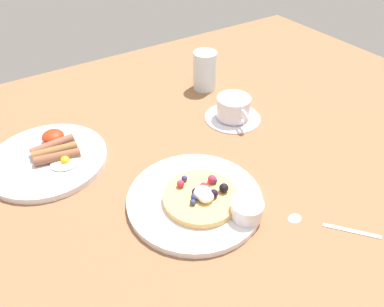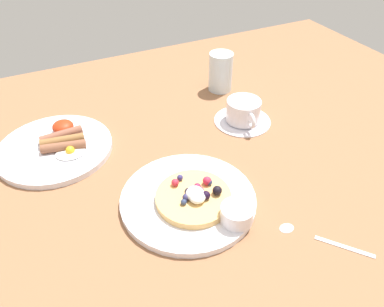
{
  "view_description": "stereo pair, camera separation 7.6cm",
  "coord_description": "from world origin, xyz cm",
  "px_view_note": "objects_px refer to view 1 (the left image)",
  "views": [
    {
      "loc": [
        -28.54,
        -49.22,
        53.1
      ],
      "look_at": [
        4.58,
        1.44,
        4.0
      ],
      "focal_mm": 34.54,
      "sensor_mm": 36.0,
      "label": 1
    },
    {
      "loc": [
        -21.9,
        -52.98,
        53.1
      ],
      "look_at": [
        4.58,
        1.44,
        4.0
      ],
      "focal_mm": 34.54,
      "sensor_mm": 36.0,
      "label": 2
    }
  ],
  "objects_px": {
    "syrup_ramekin": "(247,209)",
    "coffee_saucer": "(233,117)",
    "teaspoon": "(317,223)",
    "pancake_plate": "(195,200)",
    "breakfast_plate": "(48,160)",
    "coffee_cup": "(234,107)",
    "water_glass": "(205,71)"
  },
  "relations": [
    {
      "from": "teaspoon",
      "to": "pancake_plate",
      "type": "bearing_deg",
      "value": 133.29
    },
    {
      "from": "pancake_plate",
      "to": "breakfast_plate",
      "type": "distance_m",
      "value": 0.35
    },
    {
      "from": "pancake_plate",
      "to": "coffee_saucer",
      "type": "xyz_separation_m",
      "value": [
        0.25,
        0.19,
        -0.0
      ]
    },
    {
      "from": "teaspoon",
      "to": "breakfast_plate",
      "type": "bearing_deg",
      "value": 129.14
    },
    {
      "from": "coffee_cup",
      "to": "water_glass",
      "type": "relative_size",
      "value": 1.05
    },
    {
      "from": "coffee_cup",
      "to": "teaspoon",
      "type": "height_order",
      "value": "coffee_cup"
    },
    {
      "from": "teaspoon",
      "to": "water_glass",
      "type": "distance_m",
      "value": 0.55
    },
    {
      "from": "pancake_plate",
      "to": "teaspoon",
      "type": "height_order",
      "value": "pancake_plate"
    },
    {
      "from": "syrup_ramekin",
      "to": "coffee_saucer",
      "type": "xyz_separation_m",
      "value": [
        0.19,
        0.29,
        -0.03
      ]
    },
    {
      "from": "pancake_plate",
      "to": "coffee_saucer",
      "type": "distance_m",
      "value": 0.31
    },
    {
      "from": "water_glass",
      "to": "coffee_saucer",
      "type": "bearing_deg",
      "value": -100.04
    },
    {
      "from": "breakfast_plate",
      "to": "teaspoon",
      "type": "distance_m",
      "value": 0.58
    },
    {
      "from": "coffee_cup",
      "to": "breakfast_plate",
      "type": "bearing_deg",
      "value": 169.15
    },
    {
      "from": "syrup_ramekin",
      "to": "coffee_saucer",
      "type": "bearing_deg",
      "value": 55.94
    },
    {
      "from": "coffee_saucer",
      "to": "water_glass",
      "type": "bearing_deg",
      "value": 79.96
    },
    {
      "from": "coffee_cup",
      "to": "teaspoon",
      "type": "bearing_deg",
      "value": -103.5
    },
    {
      "from": "coffee_saucer",
      "to": "syrup_ramekin",
      "type": "bearing_deg",
      "value": -124.06
    },
    {
      "from": "pancake_plate",
      "to": "breakfast_plate",
      "type": "height_order",
      "value": "same"
    },
    {
      "from": "breakfast_plate",
      "to": "coffee_saucer",
      "type": "height_order",
      "value": "breakfast_plate"
    },
    {
      "from": "syrup_ramekin",
      "to": "coffee_cup",
      "type": "relative_size",
      "value": 0.52
    },
    {
      "from": "syrup_ramekin",
      "to": "water_glass",
      "type": "distance_m",
      "value": 0.51
    },
    {
      "from": "coffee_cup",
      "to": "coffee_saucer",
      "type": "bearing_deg",
      "value": 78.8
    },
    {
      "from": "coffee_cup",
      "to": "syrup_ramekin",
      "type": "bearing_deg",
      "value": -124.15
    },
    {
      "from": "pancake_plate",
      "to": "teaspoon",
      "type": "distance_m",
      "value": 0.23
    },
    {
      "from": "water_glass",
      "to": "syrup_ramekin",
      "type": "bearing_deg",
      "value": -116.02
    },
    {
      "from": "water_glass",
      "to": "breakfast_plate",
      "type": "bearing_deg",
      "value": -169.77
    },
    {
      "from": "pancake_plate",
      "to": "syrup_ramekin",
      "type": "distance_m",
      "value": 0.11
    },
    {
      "from": "pancake_plate",
      "to": "breakfast_plate",
      "type": "bearing_deg",
      "value": 126.36
    },
    {
      "from": "syrup_ramekin",
      "to": "water_glass",
      "type": "height_order",
      "value": "water_glass"
    },
    {
      "from": "coffee_saucer",
      "to": "coffee_cup",
      "type": "relative_size",
      "value": 1.26
    },
    {
      "from": "syrup_ramekin",
      "to": "water_glass",
      "type": "xyz_separation_m",
      "value": [
        0.22,
        0.46,
        0.02
      ]
    },
    {
      "from": "breakfast_plate",
      "to": "water_glass",
      "type": "distance_m",
      "value": 0.49
    }
  ]
}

